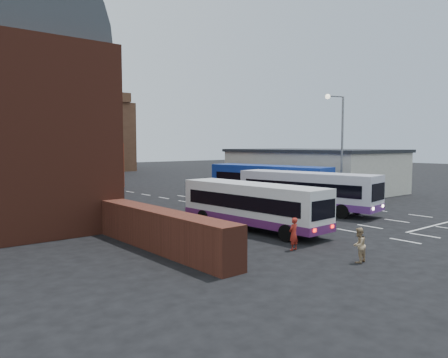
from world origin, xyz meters
TOP-DOWN VIEW (x-y plane):
  - ground at (0.00, 0.00)m, footprint 180.00×180.00m
  - forecourt_wall at (-10.20, 2.00)m, footprint 1.20×10.00m
  - cream_building at (15.00, 14.00)m, footprint 10.40×16.40m
  - brick_terrace at (-6.00, 46.00)m, footprint 22.00×10.00m
  - castle_keep at (6.00, 66.00)m, footprint 22.00×22.00m
  - bus_white_outbound at (-3.75, 2.97)m, footprint 2.74×9.49m
  - bus_white_inbound at (3.66, 5.25)m, footprint 4.01×10.39m
  - bus_blue at (5.92, 11.21)m, footprint 4.17×11.13m
  - bus_red_double at (-1.86, 30.72)m, footprint 3.28×12.13m
  - street_lamp at (8.31, 5.97)m, footprint 1.70×0.66m
  - pedestrian_red at (-5.64, -1.74)m, footprint 0.57×0.41m
  - pedestrian_beige at (-5.16, -4.77)m, footprint 0.74×0.60m

SIDE VIEW (x-z plane):
  - ground at x=0.00m, z-range 0.00..0.00m
  - pedestrian_beige at x=-5.16m, z-range 0.00..1.41m
  - pedestrian_red at x=-5.64m, z-range 0.00..1.47m
  - forecourt_wall at x=-10.20m, z-range 0.00..1.80m
  - bus_white_outbound at x=-3.75m, z-range 0.23..2.79m
  - bus_white_inbound at x=3.66m, z-range 0.25..3.02m
  - bus_blue at x=5.92m, z-range 0.27..3.23m
  - cream_building at x=15.00m, z-range 0.03..4.28m
  - bus_red_double at x=-1.86m, z-range 0.15..4.98m
  - street_lamp at x=8.31m, z-range 0.88..9.44m
  - brick_terrace at x=-6.00m, z-range 0.00..11.00m
  - castle_keep at x=6.00m, z-range 0.00..12.00m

